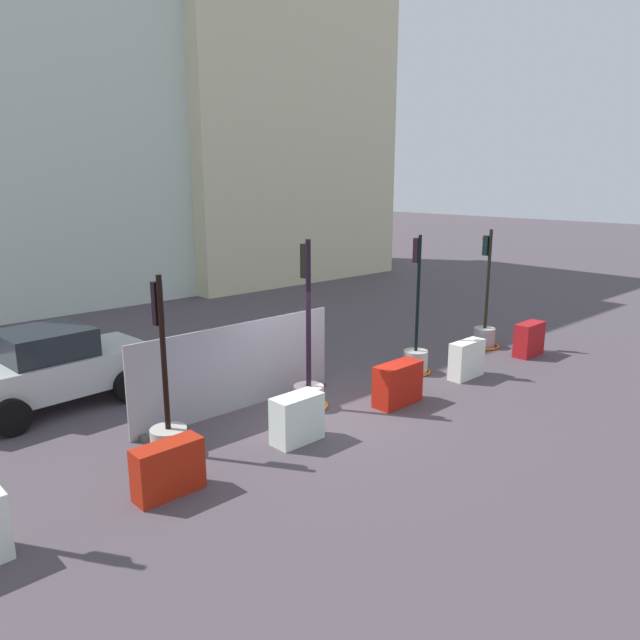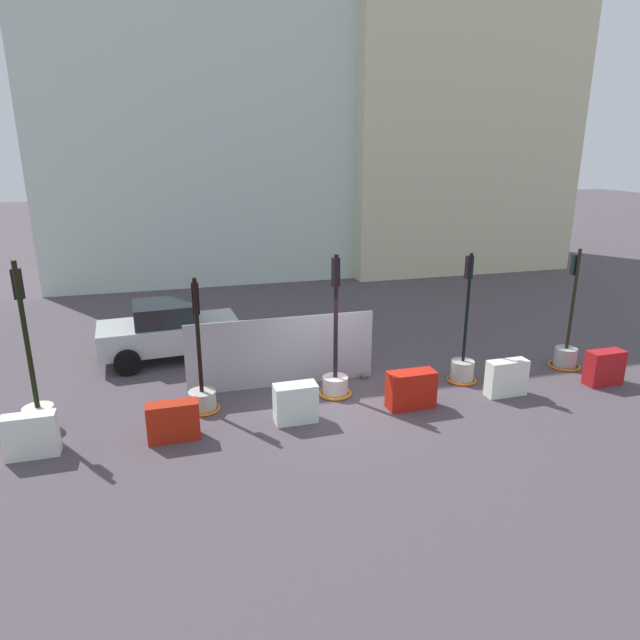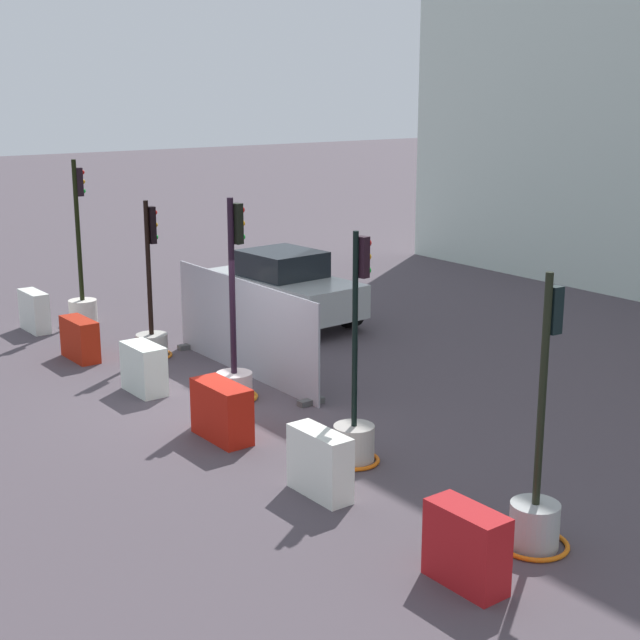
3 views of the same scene
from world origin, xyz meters
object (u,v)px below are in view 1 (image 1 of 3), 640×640
Objects in this scene: traffic_light_4 at (485,329)px; construction_barrier_5 at (529,339)px; construction_barrier_1 at (168,469)px; construction_barrier_4 at (467,359)px; traffic_light_2 at (308,380)px; construction_barrier_2 at (297,419)px; construction_barrier_3 at (398,384)px; car_silver_hatchback at (52,368)px; traffic_light_1 at (168,426)px; traffic_light_3 at (416,352)px.

traffic_light_4 is 1.31m from construction_barrier_5.
construction_barrier_1 is 1.05× the size of construction_barrier_4.
traffic_light_4 is at bearing 0.59° from traffic_light_2.
traffic_light_4 is 10.85m from construction_barrier_1.
construction_barrier_3 is at bearing -0.59° from construction_barrier_2.
car_silver_hatchback is at bearing 161.20° from traffic_light_4.
construction_barrier_2 is (2.68, 0.11, 0.03)m from construction_barrier_1.
construction_barrier_4 is at bearing 0.67° from construction_barrier_1.
traffic_light_4 is at bearing 96.50° from construction_barrier_5.
traffic_light_2 is 1.71m from construction_barrier_2.
construction_barrier_2 is at bearing -61.16° from car_silver_hatchback.
construction_barrier_4 reaches higher than construction_barrier_2.
traffic_light_1 is 6.77m from traffic_light_3.
traffic_light_3 is (6.77, -0.09, 0.02)m from traffic_light_1.
traffic_light_4 is 8.18m from construction_barrier_2.
construction_barrier_1 is 10.92m from construction_barrier_5.
traffic_light_3 reaches higher than construction_barrier_4.
traffic_light_1 is at bearing 179.26° from traffic_light_3.
car_silver_hatchback reaches higher than construction_barrier_1.
traffic_light_1 reaches higher than construction_barrier_5.
traffic_light_4 is 5.42m from construction_barrier_3.
traffic_light_4 is at bearing 13.11° from construction_barrier_3.
traffic_light_3 is 2.25m from construction_barrier_3.
construction_barrier_1 is (-7.45, -1.18, -0.12)m from traffic_light_3.
construction_barrier_2 is at bearing 2.45° from construction_barrier_1.
construction_barrier_5 is at bearing -0.71° from construction_barrier_2.
construction_barrier_4 is (2.58, 0.01, 0.01)m from construction_barrier_3.
construction_barrier_2 is 5.39m from construction_barrier_4.
traffic_light_4 reaches higher than car_silver_hatchback.
construction_barrier_5 reaches higher than construction_barrier_4.
traffic_light_2 is at bearing 169.95° from construction_barrier_5.
construction_barrier_1 is at bearing -179.10° from construction_barrier_3.
traffic_light_3 reaches higher than construction_barrier_5.
construction_barrier_3 is (4.80, -1.18, -0.06)m from traffic_light_1.
traffic_light_2 reaches higher than traffic_light_3.
traffic_light_3 is 3.66m from construction_barrier_5.
traffic_light_1 reaches higher than construction_barrier_2.
construction_barrier_3 is at bearing 0.90° from construction_barrier_1.
traffic_light_2 is at bearing 41.56° from construction_barrier_2.
traffic_light_3 is at bearing -27.06° from car_silver_hatchback.
construction_barrier_4 is (8.07, 0.09, 0.04)m from construction_barrier_1.
construction_barrier_3 is (2.81, -0.03, 0.01)m from construction_barrier_2.
traffic_light_1 is 0.93× the size of traffic_light_3.
construction_barrier_1 is 1.11× the size of construction_barrier_5.
traffic_light_4 reaches higher than construction_barrier_3.
construction_barrier_5 is 0.24× the size of car_silver_hatchback.
traffic_light_4 reaches higher than construction_barrier_1.
construction_barrier_1 is at bearing -89.99° from car_silver_hatchback.
construction_barrier_4 is at bearing -60.29° from traffic_light_3.
construction_barrier_5 is at bearing 0.06° from construction_barrier_1.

